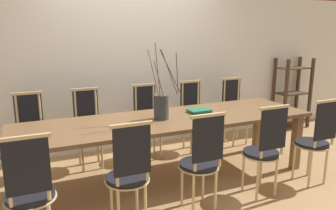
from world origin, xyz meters
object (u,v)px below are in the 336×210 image
Objects in this scene: dining_table at (168,125)px; book_stack at (199,111)px; vase_centerpiece at (161,106)px; chair_far_center at (148,119)px; shelving_rack at (292,93)px; chair_near_center at (202,159)px.

dining_table is 12.59× the size of book_stack.
vase_centerpiece is (-0.08, 0.00, 0.22)m from dining_table.
shelving_rack reaches higher than chair_far_center.
shelving_rack reaches higher than book_stack.
vase_centerpiece is at bearing 96.26° from chair_near_center.
chair_near_center and chair_far_center have the same top height.
chair_near_center is 0.99m from book_stack.
dining_table is 3.39× the size of chair_far_center.
vase_centerpiece is 0.68× the size of shelving_rack.
book_stack is (0.45, 0.86, 0.22)m from chair_near_center.
book_stack is 2.55m from shelving_rack.
shelving_rack is (2.36, 0.93, -0.14)m from book_stack.
dining_table is 0.24m from vase_centerpiece.
vase_centerpiece reaches higher than book_stack.
chair_far_center reaches higher than book_stack.
vase_centerpiece is 3.13× the size of book_stack.
shelving_rack is at bearing 19.52° from vase_centerpiece.
vase_centerpiece is at bearing 81.13° from chair_far_center.
dining_table is at bearing -1.87° from vase_centerpiece.
chair_near_center is (0.00, -0.76, -0.13)m from dining_table.
chair_far_center reaches higher than dining_table.
chair_far_center is 1.19× the size of vase_centerpiece.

